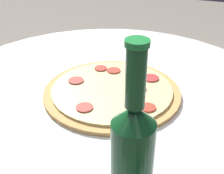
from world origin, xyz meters
name	(u,v)px	position (x,y,z in m)	size (l,w,h in m)	color
table	(108,146)	(0.00, 0.00, 0.57)	(0.96, 0.96, 0.76)	white
pizza	(112,91)	(-0.02, 0.00, 0.77)	(0.35, 0.35, 0.02)	tan
beer_bottle	(132,155)	(-0.16, 0.32, 0.87)	(0.06, 0.06, 0.29)	#144C23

